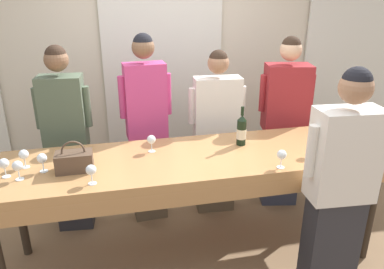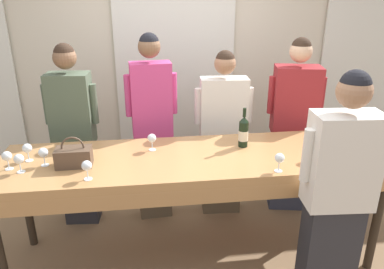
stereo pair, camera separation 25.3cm
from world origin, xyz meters
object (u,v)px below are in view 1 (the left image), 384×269
wine_glass_center_left (4,164)px  tasting_bar (195,166)px  wine_glass_center_mid (91,171)px  guest_pink_top (147,128)px  wine_glass_back_mid (282,155)px  guest_striped_shirt (284,124)px  wine_glass_front_left (24,155)px  wine_glass_front_right (312,144)px  guest_cream_sweater (217,133)px  wine_glass_back_right (18,166)px  wine_glass_center_right (338,147)px  handbag (74,161)px  host_pouring (339,188)px  wine_bottle (241,131)px  wine_glass_back_left (151,140)px  guest_olive_jacket (67,140)px  wine_glass_front_mid (42,159)px

wine_glass_center_left → tasting_bar: bearing=1.6°
wine_glass_center_mid → guest_pink_top: guest_pink_top is taller
wine_glass_back_mid → guest_striped_shirt: bearing=63.2°
wine_glass_front_left → guest_striped_shirt: size_ratio=0.08×
wine_glass_center_mid → wine_glass_back_mid: same height
wine_glass_front_right → guest_cream_sweater: (-0.52, 0.89, -0.20)m
wine_glass_front_right → wine_glass_back_right: size_ratio=1.00×
wine_glass_center_right → wine_glass_front_right: bearing=147.5°
guest_pink_top → guest_striped_shirt: (1.42, 0.00, -0.07)m
handbag → wine_glass_back_right: size_ratio=1.85×
handbag → host_pouring: host_pouring is taller
tasting_bar → wine_glass_front_right: 0.95m
wine_glass_front_right → wine_glass_center_mid: 1.70m
guest_pink_top → guest_cream_sweater: 0.70m
tasting_bar → guest_pink_top: bearing=113.0°
tasting_bar → wine_glass_center_left: wine_glass_center_left is taller
wine_glass_back_right → wine_glass_center_mid: bearing=-19.1°
tasting_bar → wine_bottle: 0.51m
wine_glass_center_left → wine_glass_back_right: 0.12m
tasting_bar → guest_cream_sweater: 0.81m
wine_bottle → wine_glass_back_mid: (0.14, -0.48, -0.03)m
wine_glass_center_right → wine_glass_back_left: bearing=161.8°
wine_glass_back_left → wine_glass_front_left: bearing=-175.0°
guest_olive_jacket → guest_striped_shirt: size_ratio=0.99×
guest_olive_jacket → host_pouring: (1.96, -1.31, -0.02)m
tasting_bar → wine_glass_back_right: (-1.28, -0.10, 0.18)m
wine_glass_center_left → wine_glass_center_mid: size_ratio=1.00×
wine_glass_front_mid → guest_pink_top: (0.83, 0.72, -0.10)m
wine_glass_front_mid → wine_glass_back_mid: 1.75m
guest_striped_shirt → wine_glass_back_right: bearing=-161.2°
wine_glass_center_right → wine_glass_back_left: 1.47m
handbag → wine_glass_back_left: size_ratio=1.85×
wine_glass_front_right → guest_striped_shirt: bearing=77.4°
guest_olive_jacket → tasting_bar: bearing=-34.5°
guest_cream_sweater → wine_glass_center_left: bearing=-157.0°
wine_glass_center_right → guest_olive_jacket: 2.35m
wine_glass_center_mid → wine_glass_front_mid: bearing=142.9°
tasting_bar → wine_glass_front_right: size_ratio=21.49×
wine_glass_center_mid → wine_glass_back_right: 0.53m
wine_glass_back_right → guest_pink_top: (0.98, 0.82, -0.09)m
wine_glass_back_right → wine_glass_back_left: bearing=16.0°
wine_bottle → guest_cream_sweater: 0.61m
wine_glass_back_right → tasting_bar: bearing=4.4°
guest_olive_jacket → guest_striped_shirt: 2.15m
tasting_bar → guest_olive_jacket: guest_olive_jacket is taller
wine_glass_front_left → wine_glass_front_right: bearing=-7.0°
guest_cream_sweater → wine_glass_front_left: bearing=-159.5°
wine_glass_front_left → guest_cream_sweater: (1.67, 0.62, -0.20)m
guest_striped_shirt → wine_glass_center_right: bearing=-91.9°
wine_glass_back_left → host_pouring: host_pouring is taller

